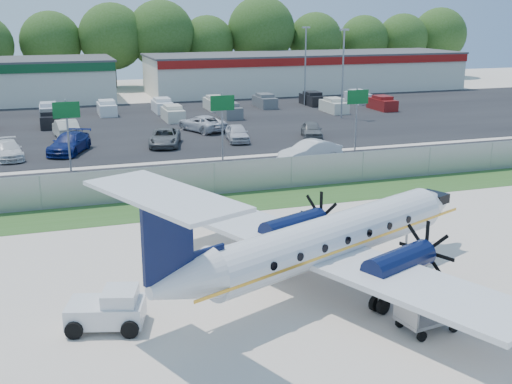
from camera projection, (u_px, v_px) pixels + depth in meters
name	position (u px, v px, depth m)	size (l,w,h in m)	color
ground	(302.00, 284.00, 26.20)	(170.00, 170.00, 0.00)	beige
grass_verge	(223.00, 203.00, 37.16)	(170.00, 4.00, 0.02)	#2D561E
access_road	(196.00, 175.00, 43.56)	(170.00, 8.00, 0.02)	black
parking_lot	(147.00, 125.00, 62.74)	(170.00, 32.00, 0.02)	black
perimeter_fence	(214.00, 179.00, 38.72)	(120.00, 0.06, 1.99)	gray
building_east	(306.00, 72.00, 90.00)	(44.40, 12.40, 5.24)	silver
sign_left	(67.00, 120.00, 43.73)	(1.80, 0.26, 5.00)	gray
sign_mid	(222.00, 112.00, 47.06)	(1.80, 0.26, 5.00)	gray
sign_right	(357.00, 106.00, 50.39)	(1.80, 0.26, 5.00)	gray
light_pole_ne	(343.00, 68.00, 65.56)	(0.90, 0.35, 9.09)	gray
light_pole_se	(305.00, 61.00, 74.70)	(0.90, 0.35, 9.09)	gray
tree_line	(110.00, 88.00, 93.81)	(112.00, 6.00, 14.00)	#284C16
aircraft	(326.00, 239.00, 25.23)	(17.33, 16.84, 5.38)	silver
pushback_tug	(109.00, 309.00, 22.44)	(2.96, 2.50, 1.42)	silver
baggage_cart_far	(427.00, 317.00, 22.28)	(2.22, 1.53, 1.08)	gray
cone_nose	(399.00, 277.00, 26.20)	(0.42, 0.42, 0.59)	orange
cone_starboard_wing	(153.00, 206.00, 35.86)	(0.36, 0.36, 0.52)	orange
road_car_mid	(310.00, 162.00, 47.32)	(1.71, 4.90, 1.61)	silver
road_car_east	(501.00, 159.00, 48.46)	(1.55, 3.86, 1.31)	navy
parked_car_a	(9.00, 159.00, 48.48)	(1.90, 4.68, 1.36)	silver
parked_car_b	(70.00, 153.00, 50.51)	(2.19, 5.39, 1.57)	navy
parked_car_c	(165.00, 146.00, 53.21)	(2.34, 5.07, 1.41)	#595B5E
parked_car_d	(237.00, 141.00, 55.02)	(1.71, 4.25, 1.45)	silver
parked_car_e	(311.00, 138.00, 56.57)	(1.68, 4.18, 1.42)	#595B5E
parked_car_f	(67.00, 138.00, 56.60)	(1.76, 5.04, 1.66)	beige
parked_car_g	(202.00, 131.00, 59.75)	(2.46, 5.34, 1.48)	silver
far_parking_rows	(139.00, 118.00, 67.32)	(56.00, 10.00, 1.60)	gray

